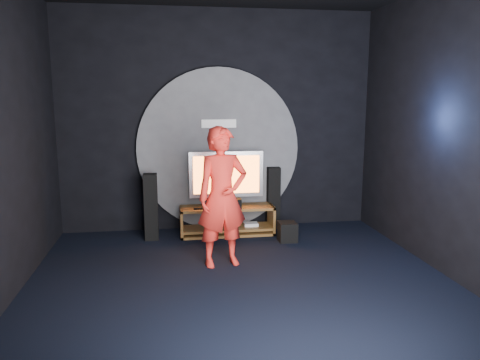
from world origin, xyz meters
name	(u,v)px	position (x,y,z in m)	size (l,w,h in m)	color
floor	(243,286)	(0.00, 0.00, 0.00)	(5.00, 5.00, 0.00)	black
back_wall	(218,121)	(0.00, 2.50, 1.75)	(5.00, 0.04, 3.50)	black
front_wall	(314,171)	(0.00, -2.50, 1.75)	(5.00, 0.04, 3.50)	black
right_wall	(454,131)	(2.50, 0.00, 1.75)	(0.04, 5.00, 3.50)	black
wall_disc_panel	(219,149)	(0.00, 2.44, 1.30)	(2.60, 0.11, 2.60)	#515156
media_console	(227,222)	(0.09, 2.05, 0.19)	(1.47, 0.45, 0.45)	brown
tv	(226,176)	(0.08, 2.12, 0.92)	(1.16, 0.22, 0.86)	#A5A5AC
center_speaker	(228,204)	(0.08, 1.92, 0.53)	(0.40, 0.15, 0.15)	black
remote	(200,209)	(-0.36, 1.93, 0.46)	(0.18, 0.05, 0.02)	black
tower_speaker_left	(151,207)	(-1.08, 1.98, 0.50)	(0.20, 0.22, 1.01)	black
tower_speaker_right	(273,197)	(0.89, 2.35, 0.50)	(0.20, 0.22, 1.01)	black
subwoofer	(287,232)	(0.93, 1.56, 0.15)	(0.27, 0.27, 0.29)	black
player	(222,197)	(-0.14, 0.74, 0.89)	(0.65, 0.43, 1.79)	red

